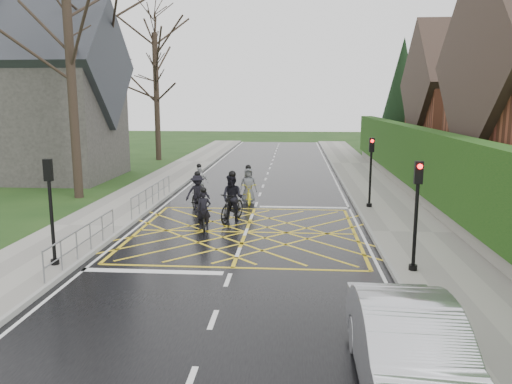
# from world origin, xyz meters

# --- Properties ---
(ground) EXTENTS (120.00, 120.00, 0.00)m
(ground) POSITION_xyz_m (0.00, 0.00, 0.00)
(ground) COLOR black
(ground) RESTS_ON ground
(road) EXTENTS (9.00, 80.00, 0.01)m
(road) POSITION_xyz_m (0.00, 0.00, 0.01)
(road) COLOR black
(road) RESTS_ON ground
(sidewalk_right) EXTENTS (3.00, 80.00, 0.15)m
(sidewalk_right) POSITION_xyz_m (6.00, 0.00, 0.07)
(sidewalk_right) COLOR gray
(sidewalk_right) RESTS_ON ground
(sidewalk_left) EXTENTS (3.00, 80.00, 0.15)m
(sidewalk_left) POSITION_xyz_m (-6.00, 0.00, 0.07)
(sidewalk_left) COLOR gray
(sidewalk_left) RESTS_ON ground
(stone_wall) EXTENTS (0.50, 38.00, 0.70)m
(stone_wall) POSITION_xyz_m (7.75, 6.00, 0.35)
(stone_wall) COLOR slate
(stone_wall) RESTS_ON ground
(hedge) EXTENTS (0.90, 38.00, 2.80)m
(hedge) POSITION_xyz_m (7.75, 6.00, 2.10)
(hedge) COLOR #153C10
(hedge) RESTS_ON stone_wall
(house_far) EXTENTS (9.80, 8.80, 10.30)m
(house_far) POSITION_xyz_m (14.75, 18.00, 4.36)
(house_far) COLOR brown
(house_far) RESTS_ON ground
(conifer) EXTENTS (4.60, 4.60, 10.00)m
(conifer) POSITION_xyz_m (10.75, 26.00, 4.99)
(conifer) COLOR black
(conifer) RESTS_ON ground
(church) EXTENTS (8.80, 7.80, 11.00)m
(church) POSITION_xyz_m (-13.54, 12.00, 4.93)
(church) COLOR #2D2B28
(church) RESTS_ON ground
(tree_near) EXTENTS (9.24, 9.24, 11.44)m
(tree_near) POSITION_xyz_m (-9.00, 6.00, 7.91)
(tree_near) COLOR black
(tree_near) RESTS_ON ground
(tree_mid) EXTENTS (10.08, 10.08, 12.48)m
(tree_mid) POSITION_xyz_m (-10.00, 14.00, 8.63)
(tree_mid) COLOR black
(tree_mid) RESTS_ON ground
(tree_far) EXTENTS (8.40, 8.40, 10.40)m
(tree_far) POSITION_xyz_m (-9.30, 22.00, 7.19)
(tree_far) COLOR black
(tree_far) RESTS_ON ground
(railing_south) EXTENTS (0.05, 5.04, 1.03)m
(railing_south) POSITION_xyz_m (-4.65, -3.50, 0.78)
(railing_south) COLOR slate
(railing_south) RESTS_ON ground
(railing_north) EXTENTS (0.05, 6.04, 1.03)m
(railing_north) POSITION_xyz_m (-4.65, 4.00, 0.79)
(railing_north) COLOR slate
(railing_north) RESTS_ON ground
(traffic_light_ne) EXTENTS (0.24, 0.31, 3.21)m
(traffic_light_ne) POSITION_xyz_m (5.10, 4.20, 1.66)
(traffic_light_ne) COLOR black
(traffic_light_ne) RESTS_ON ground
(traffic_light_se) EXTENTS (0.24, 0.31, 3.21)m
(traffic_light_se) POSITION_xyz_m (5.10, -4.20, 1.66)
(traffic_light_se) COLOR black
(traffic_light_se) RESTS_ON ground
(traffic_light_sw) EXTENTS (0.24, 0.31, 3.21)m
(traffic_light_sw) POSITION_xyz_m (-5.10, -4.50, 1.66)
(traffic_light_sw) COLOR black
(traffic_light_sw) RESTS_ON ground
(cyclist_rear) EXTENTS (0.95, 1.76, 1.63)m
(cyclist_rear) POSITION_xyz_m (-1.62, 0.22, 0.53)
(cyclist_rear) COLOR black
(cyclist_rear) RESTS_ON ground
(cyclist_back) EXTENTS (1.19, 2.14, 2.06)m
(cyclist_back) POSITION_xyz_m (-0.71, 1.66, 0.78)
(cyclist_back) COLOR black
(cyclist_back) RESTS_ON ground
(cyclist_mid) EXTENTS (1.34, 1.95, 1.79)m
(cyclist_mid) POSITION_xyz_m (-2.44, 3.26, 0.66)
(cyclist_mid) COLOR black
(cyclist_mid) RESTS_ON ground
(cyclist_front) EXTENTS (0.95, 1.74, 1.70)m
(cyclist_front) POSITION_xyz_m (-2.99, 6.53, 0.63)
(cyclist_front) COLOR black
(cyclist_front) RESTS_ON ground
(cyclist_lead) EXTENTS (1.01, 1.99, 1.84)m
(cyclist_lead) POSITION_xyz_m (-0.40, 5.23, 0.64)
(cyclist_lead) COLOR gold
(cyclist_lead) RESTS_ON ground
(car) EXTENTS (1.63, 4.67, 1.54)m
(car) POSITION_xyz_m (3.69, -10.11, 0.77)
(car) COLOR silver
(car) RESTS_ON ground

